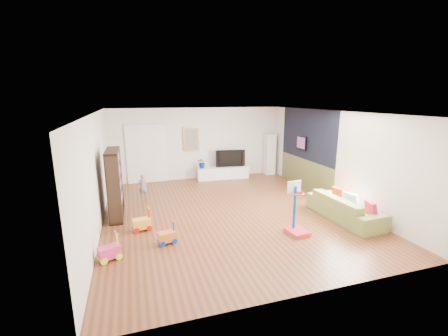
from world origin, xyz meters
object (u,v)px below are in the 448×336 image
object	(u,v)px
bookshelf	(115,184)
sofa	(345,208)
media_console	(223,173)
basketball_hoop	(298,209)

from	to	relation	value
bookshelf	sofa	bearing A→B (deg)	-18.02
media_console	bookshelf	bearing A→B (deg)	-139.53
sofa	basketball_hoop	size ratio (longest dim) A/B	1.73
bookshelf	basketball_hoop	distance (m)	4.63
media_console	sofa	distance (m)	5.09
media_console	basketball_hoop	world-z (taller)	basketball_hoop
sofa	basketball_hoop	xyz separation A→B (m)	(-1.61, -0.40, 0.30)
media_console	basketball_hoop	distance (m)	5.18
bookshelf	media_console	bearing A→B (deg)	37.74
sofa	bookshelf	bearing A→B (deg)	68.76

